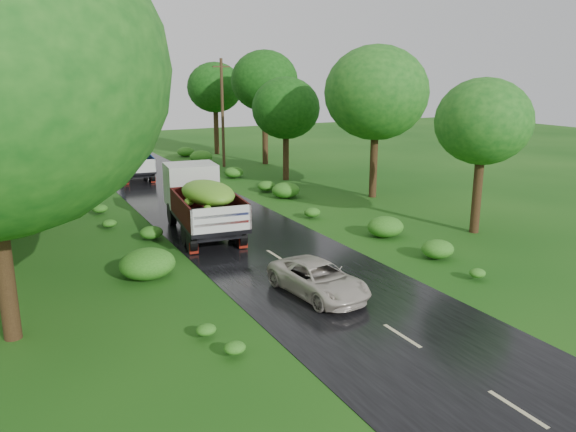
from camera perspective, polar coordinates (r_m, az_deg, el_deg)
ground at (r=16.51m, az=11.51°, el=-11.89°), size 120.00×120.00×0.00m
road at (r=20.27m, az=2.58°, el=-6.47°), size 6.50×80.00×0.02m
road_lines at (r=21.08m, az=1.21°, el=-5.59°), size 0.12×69.60×0.00m
truck_near at (r=26.00m, az=-8.87°, el=1.84°), size 3.19×7.14×2.91m
truck_far at (r=40.89m, az=-15.34°, el=5.66°), size 2.63×5.90×2.40m
car at (r=18.76m, az=3.11°, el=-6.40°), size 2.27×4.17×1.11m
utility_pole at (r=44.06m, az=-6.67°, el=10.44°), size 1.44×0.32×8.24m
trees_right at (r=38.72m, az=1.50°, el=12.14°), size 5.29×32.87×8.02m
shrubs at (r=27.95m, az=-6.71°, el=0.07°), size 11.90×44.00×0.70m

